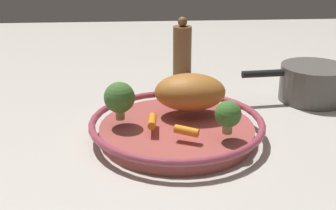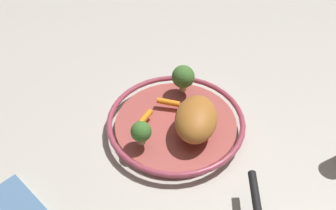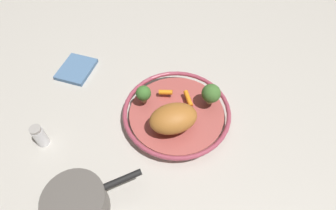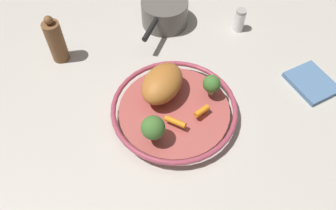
{
  "view_description": "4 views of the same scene",
  "coord_description": "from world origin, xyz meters",
  "views": [
    {
      "loc": [
        -0.07,
        -0.78,
        0.37
      ],
      "look_at": [
        -0.02,
        -0.02,
        0.08
      ],
      "focal_mm": 48.87,
      "sensor_mm": 36.0,
      "label": 1
    },
    {
      "loc": [
        0.64,
        0.06,
        0.7
      ],
      "look_at": [
        -0.01,
        -0.02,
        0.07
      ],
      "focal_mm": 41.99,
      "sensor_mm": 36.0,
      "label": 2
    },
    {
      "loc": [
        0.19,
        0.46,
        0.73
      ],
      "look_at": [
        0.03,
        -0.0,
        0.07
      ],
      "focal_mm": 30.22,
      "sensor_mm": 36.0,
      "label": 3
    },
    {
      "loc": [
        -0.47,
        -0.2,
        0.74
      ],
      "look_at": [
        -0.03,
        0.0,
        0.08
      ],
      "focal_mm": 36.05,
      "sensor_mm": 36.0,
      "label": 4
    }
  ],
  "objects": [
    {
      "name": "serving_bowl",
      "position": [
        0.0,
        0.0,
        0.02
      ],
      "size": [
        0.33,
        0.33,
        0.04
      ],
      "color": "#A84C47",
      "rests_on": "ground_plane"
    },
    {
      "name": "broccoli_floret_mid",
      "position": [
        -0.11,
        0.01,
        0.08
      ],
      "size": [
        0.06,
        0.06,
        0.07
      ],
      "color": "tan",
      "rests_on": "serving_bowl"
    },
    {
      "name": "ground_plane",
      "position": [
        0.0,
        0.0,
        0.0
      ],
      "size": [
        2.28,
        2.28,
        0.0
      ],
      "primitive_type": "plane",
      "color": "#B7B2A8"
    },
    {
      "name": "baby_carrot_near_rim",
      "position": [
        -0.05,
        -0.02,
        0.05
      ],
      "size": [
        0.02,
        0.06,
        0.02
      ],
      "primitive_type": "cylinder",
      "rotation": [
        1.5,
        0.0,
        6.21
      ],
      "color": "orange",
      "rests_on": "serving_bowl"
    },
    {
      "name": "roast_chicken_piece",
      "position": [
        0.03,
        0.05,
        0.07
      ],
      "size": [
        0.14,
        0.1,
        0.07
      ],
      "primitive_type": "ellipsoid",
      "rotation": [
        0.0,
        0.0,
        6.23
      ],
      "color": "#A96529",
      "rests_on": "serving_bowl"
    },
    {
      "name": "dish_towel",
      "position": [
        0.26,
        -0.31,
        0.01
      ],
      "size": [
        0.16,
        0.17,
        0.01
      ],
      "primitive_type": "cube",
      "rotation": [
        0.0,
        0.0,
        -0.65
      ],
      "color": "#4C7099",
      "rests_on": "ground_plane"
    },
    {
      "name": "broccoli_floret_large",
      "position": [
        0.08,
        -0.07,
        0.07
      ],
      "size": [
        0.05,
        0.05,
        0.06
      ],
      "color": "tan",
      "rests_on": "serving_bowl"
    },
    {
      "name": "baby_carrot_back",
      "position": [
        0.01,
        -0.07,
        0.05
      ],
      "size": [
        0.05,
        0.03,
        0.02
      ],
      "primitive_type": "cylinder",
      "rotation": [
        1.51,
        0.0,
        4.29
      ],
      "color": "orange",
      "rests_on": "serving_bowl"
    }
  ]
}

